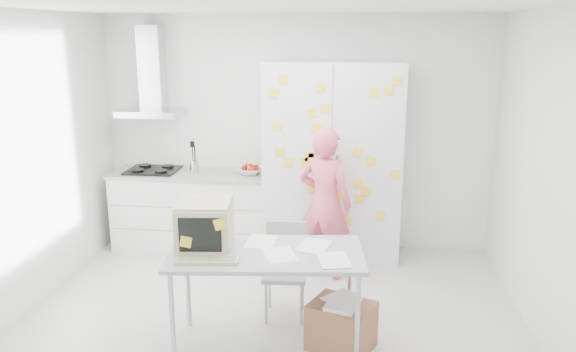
# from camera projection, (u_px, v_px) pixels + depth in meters

# --- Properties ---
(floor) EXTENTS (4.50, 4.00, 0.02)m
(floor) POSITION_uv_depth(u_px,v_px,m) (271.00, 324.00, 4.97)
(floor) COLOR silver
(floor) RESTS_ON ground
(walls) EXTENTS (4.52, 4.01, 2.70)m
(walls) POSITION_uv_depth(u_px,v_px,m) (281.00, 157.00, 5.32)
(walls) COLOR white
(walls) RESTS_ON ground
(ceiling) EXTENTS (4.50, 4.00, 0.02)m
(ceiling) POSITION_uv_depth(u_px,v_px,m) (268.00, 5.00, 4.29)
(ceiling) COLOR white
(ceiling) RESTS_ON walls
(counter_run) EXTENTS (1.84, 0.63, 1.28)m
(counter_run) POSITION_uv_depth(u_px,v_px,m) (192.00, 209.00, 6.63)
(counter_run) COLOR white
(counter_run) RESTS_ON ground
(range_hood) EXTENTS (0.70, 0.48, 1.01)m
(range_hood) POSITION_uv_depth(u_px,v_px,m) (152.00, 81.00, 6.44)
(range_hood) COLOR silver
(range_hood) RESTS_ON walls
(tall_cabinet) EXTENTS (1.50, 0.68, 2.20)m
(tall_cabinet) POSITION_uv_depth(u_px,v_px,m) (333.00, 161.00, 6.25)
(tall_cabinet) COLOR silver
(tall_cabinet) RESTS_ON ground
(person) EXTENTS (0.68, 0.57, 1.58)m
(person) POSITION_uv_depth(u_px,v_px,m) (325.00, 203.00, 5.77)
(person) COLOR #E55971
(person) RESTS_ON ground
(desk) EXTENTS (1.60, 0.92, 1.21)m
(desk) POSITION_uv_depth(u_px,v_px,m) (227.00, 238.00, 4.44)
(desk) COLOR #969A9F
(desk) RESTS_ON ground
(chair) EXTENTS (0.40, 0.40, 0.85)m
(chair) POSITION_uv_depth(u_px,v_px,m) (285.00, 264.00, 5.04)
(chair) COLOR #A5A5A3
(chair) RESTS_ON ground
(cardboard_box) EXTENTS (0.60, 0.55, 0.43)m
(cardboard_box) POSITION_uv_depth(u_px,v_px,m) (341.00, 325.00, 4.54)
(cardboard_box) COLOR #925D3F
(cardboard_box) RESTS_ON ground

